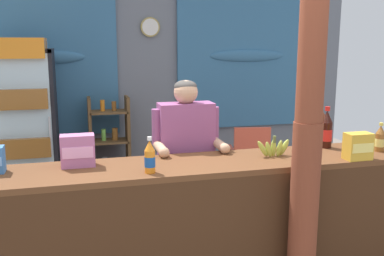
# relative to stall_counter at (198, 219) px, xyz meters

# --- Properties ---
(ground_plane) EXTENTS (7.83, 7.83, 0.00)m
(ground_plane) POSITION_rel_stall_counter_xyz_m (0.04, 0.86, -0.60)
(ground_plane) COLOR slate
(back_wall_curtained) EXTENTS (5.43, 0.22, 2.77)m
(back_wall_curtained) POSITION_rel_stall_counter_xyz_m (0.07, 2.71, 0.84)
(back_wall_curtained) COLOR slate
(back_wall_curtained) RESTS_ON ground
(stall_counter) EXTENTS (3.50, 0.56, 0.97)m
(stall_counter) POSITION_rel_stall_counter_xyz_m (0.00, 0.00, 0.00)
(stall_counter) COLOR brown
(stall_counter) RESTS_ON ground
(timber_post) EXTENTS (0.21, 0.19, 2.60)m
(timber_post) POSITION_rel_stall_counter_xyz_m (0.65, -0.28, 0.65)
(timber_post) COLOR brown
(timber_post) RESTS_ON ground
(drink_fridge) EXTENTS (0.65, 0.68, 1.85)m
(drink_fridge) POSITION_rel_stall_counter_xyz_m (-1.32, 2.11, 0.41)
(drink_fridge) COLOR black
(drink_fridge) RESTS_ON ground
(bottle_shelf_rack) EXTENTS (0.48, 0.28, 1.18)m
(bottle_shelf_rack) POSITION_rel_stall_counter_xyz_m (-0.42, 2.41, 0.01)
(bottle_shelf_rack) COLOR brown
(bottle_shelf_rack) RESTS_ON ground
(plastic_lawn_chair) EXTENTS (0.51, 0.51, 0.86)m
(plastic_lawn_chair) POSITION_rel_stall_counter_xyz_m (1.15, 1.88, -0.11)
(plastic_lawn_chair) COLOR #E5563D
(plastic_lawn_chair) RESTS_ON ground
(shopkeeper) EXTENTS (0.55, 0.42, 1.51)m
(shopkeeper) POSITION_rel_stall_counter_xyz_m (0.06, 0.57, 0.36)
(shopkeeper) COLOR #28282D
(shopkeeper) RESTS_ON ground
(soda_bottle_cola) EXTENTS (0.09, 0.09, 0.33)m
(soda_bottle_cola) POSITION_rel_stall_counter_xyz_m (1.14, 0.28, 0.51)
(soda_bottle_cola) COLOR black
(soda_bottle_cola) RESTS_ON stall_counter
(soda_bottle_orange_soda) EXTENTS (0.07, 0.07, 0.24)m
(soda_bottle_orange_soda) POSITION_rel_stall_counter_xyz_m (-0.34, -0.04, 0.47)
(soda_bottle_orange_soda) COLOR orange
(soda_bottle_orange_soda) RESTS_ON stall_counter
(soda_bottle_iced_tea) EXTENTS (0.07, 0.07, 0.22)m
(soda_bottle_iced_tea) POSITION_rel_stall_counter_xyz_m (1.47, 0.07, 0.47)
(soda_bottle_iced_tea) COLOR brown
(soda_bottle_iced_tea) RESTS_ON stall_counter
(snack_box_wafer) EXTENTS (0.22, 0.12, 0.22)m
(snack_box_wafer) POSITION_rel_stall_counter_xyz_m (-0.78, 0.23, 0.48)
(snack_box_wafer) COLOR #B76699
(snack_box_wafer) RESTS_ON stall_counter
(snack_box_choco_powder) EXTENTS (0.19, 0.12, 0.19)m
(snack_box_choco_powder) POSITION_rel_stall_counter_xyz_m (1.16, -0.10, 0.47)
(snack_box_choco_powder) COLOR gold
(snack_box_choco_powder) RESTS_ON stall_counter
(banana_bunch) EXTENTS (0.28, 0.06, 0.16)m
(banana_bunch) POSITION_rel_stall_counter_xyz_m (0.62, 0.14, 0.43)
(banana_bunch) COLOR #B7C647
(banana_bunch) RESTS_ON stall_counter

